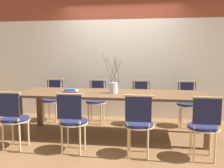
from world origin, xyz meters
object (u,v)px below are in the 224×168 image
object	(u,v)px
chair_far_center	(141,100)
chair_near_center	(139,122)
vase_centerpiece	(113,87)
dining_table	(112,97)
book_stack	(71,90)

from	to	relation	value
chair_far_center	chair_near_center	bearing A→B (deg)	91.01
chair_near_center	vase_centerpiece	size ratio (longest dim) A/B	1.32
dining_table	chair_far_center	xyz separation A→B (m)	(0.46, 0.82, -0.19)
chair_far_center	book_stack	xyz separation A→B (m)	(-1.19, -0.84, 0.29)
chair_near_center	book_stack	xyz separation A→B (m)	(-1.22, 0.80, 0.29)
chair_near_center	vase_centerpiece	xyz separation A→B (m)	(-0.46, 0.77, 0.37)
chair_far_center	vase_centerpiece	world-z (taller)	vase_centerpiece
dining_table	vase_centerpiece	xyz separation A→B (m)	(0.03, -0.05, 0.18)
vase_centerpiece	book_stack	size ratio (longest dim) A/B	2.79
chair_near_center	chair_far_center	distance (m)	1.64
dining_table	chair_near_center	world-z (taller)	chair_near_center
dining_table	book_stack	size ratio (longest dim) A/B	13.31
chair_near_center	chair_far_center	xyz separation A→B (m)	(-0.03, 1.64, 0.00)
book_stack	chair_far_center	bearing A→B (deg)	35.20
vase_centerpiece	chair_far_center	bearing A→B (deg)	63.73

